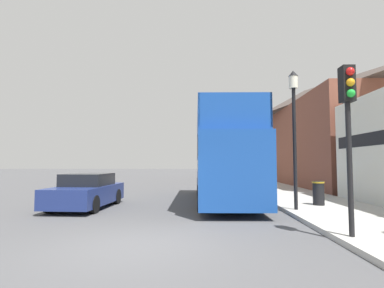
{
  "coord_description": "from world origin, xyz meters",
  "views": [
    {
      "loc": [
        1.42,
        -6.59,
        1.8
      ],
      "look_at": [
        1.1,
        6.09,
        2.63
      ],
      "focal_mm": 28.0,
      "sensor_mm": 36.0,
      "label": 1
    }
  ],
  "objects_px": {
    "tour_bus": "(223,162)",
    "parked_car_ahead_of_bus": "(227,179)",
    "parked_car_far_side": "(87,192)",
    "traffic_signal": "(348,111)",
    "lamp_post_nearest": "(294,114)",
    "litter_bin": "(318,192)",
    "lamp_post_second": "(252,144)"
  },
  "relations": [
    {
      "from": "parked_car_ahead_of_bus",
      "to": "traffic_signal",
      "type": "distance_m",
      "value": 15.41
    },
    {
      "from": "litter_bin",
      "to": "lamp_post_nearest",
      "type": "bearing_deg",
      "value": -136.95
    },
    {
      "from": "parked_car_ahead_of_bus",
      "to": "lamp_post_second",
      "type": "height_order",
      "value": "lamp_post_second"
    },
    {
      "from": "tour_bus",
      "to": "traffic_signal",
      "type": "distance_m",
      "value": 7.76
    },
    {
      "from": "litter_bin",
      "to": "tour_bus",
      "type": "bearing_deg",
      "value": 150.49
    },
    {
      "from": "lamp_post_second",
      "to": "tour_bus",
      "type": "bearing_deg",
      "value": -111.15
    },
    {
      "from": "parked_car_far_side",
      "to": "lamp_post_nearest",
      "type": "xyz_separation_m",
      "value": [
        8.09,
        -1.15,
        2.98
      ]
    },
    {
      "from": "tour_bus",
      "to": "litter_bin",
      "type": "relative_size",
      "value": 10.17
    },
    {
      "from": "parked_car_far_side",
      "to": "traffic_signal",
      "type": "xyz_separation_m",
      "value": [
        8.06,
        -5.19,
        2.37
      ]
    },
    {
      "from": "tour_bus",
      "to": "lamp_post_nearest",
      "type": "relative_size",
      "value": 1.88
    },
    {
      "from": "lamp_post_nearest",
      "to": "litter_bin",
      "type": "relative_size",
      "value": 5.42
    },
    {
      "from": "lamp_post_second",
      "to": "litter_bin",
      "type": "height_order",
      "value": "lamp_post_second"
    },
    {
      "from": "litter_bin",
      "to": "traffic_signal",
      "type": "bearing_deg",
      "value": -104.01
    },
    {
      "from": "lamp_post_nearest",
      "to": "litter_bin",
      "type": "xyz_separation_m",
      "value": [
        1.28,
        1.2,
        -2.99
      ]
    },
    {
      "from": "lamp_post_nearest",
      "to": "tour_bus",
      "type": "bearing_deg",
      "value": 125.94
    },
    {
      "from": "parked_car_ahead_of_bus",
      "to": "traffic_signal",
      "type": "height_order",
      "value": "traffic_signal"
    },
    {
      "from": "parked_car_ahead_of_bus",
      "to": "parked_car_far_side",
      "type": "xyz_separation_m",
      "value": [
        -6.59,
        -9.96,
        0.02
      ]
    },
    {
      "from": "traffic_signal",
      "to": "litter_bin",
      "type": "relative_size",
      "value": 4.18
    },
    {
      "from": "tour_bus",
      "to": "parked_car_far_side",
      "type": "relative_size",
      "value": 2.27
    },
    {
      "from": "parked_car_ahead_of_bus",
      "to": "litter_bin",
      "type": "distance_m",
      "value": 10.29
    },
    {
      "from": "tour_bus",
      "to": "lamp_post_second",
      "type": "xyz_separation_m",
      "value": [
        2.58,
        6.68,
        1.3
      ]
    },
    {
      "from": "traffic_signal",
      "to": "litter_bin",
      "type": "distance_m",
      "value": 5.9
    },
    {
      "from": "parked_car_far_side",
      "to": "lamp_post_nearest",
      "type": "height_order",
      "value": "lamp_post_nearest"
    },
    {
      "from": "lamp_post_nearest",
      "to": "litter_bin",
      "type": "bearing_deg",
      "value": 43.05
    },
    {
      "from": "lamp_post_second",
      "to": "litter_bin",
      "type": "relative_size",
      "value": 4.6
    },
    {
      "from": "traffic_signal",
      "to": "lamp_post_nearest",
      "type": "height_order",
      "value": "lamp_post_nearest"
    },
    {
      "from": "parked_car_far_side",
      "to": "parked_car_ahead_of_bus",
      "type": "bearing_deg",
      "value": -121.01
    },
    {
      "from": "tour_bus",
      "to": "parked_car_ahead_of_bus",
      "type": "bearing_deg",
      "value": 83.03
    },
    {
      "from": "traffic_signal",
      "to": "litter_bin",
      "type": "xyz_separation_m",
      "value": [
        1.31,
        5.24,
        -2.38
      ]
    },
    {
      "from": "lamp_post_second",
      "to": "parked_car_ahead_of_bus",
      "type": "bearing_deg",
      "value": 145.64
    },
    {
      "from": "lamp_post_nearest",
      "to": "litter_bin",
      "type": "distance_m",
      "value": 3.47
    },
    {
      "from": "traffic_signal",
      "to": "lamp_post_nearest",
      "type": "distance_m",
      "value": 4.09
    }
  ]
}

